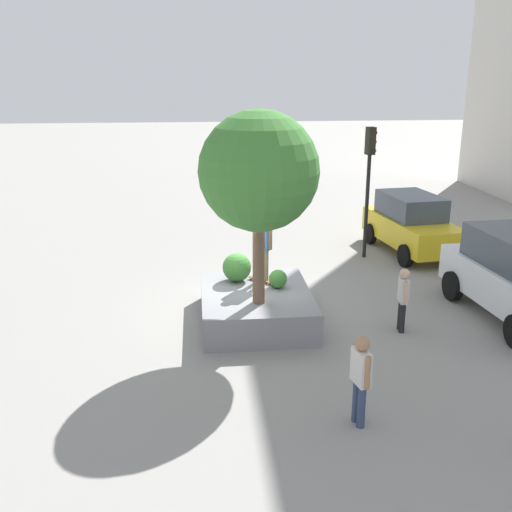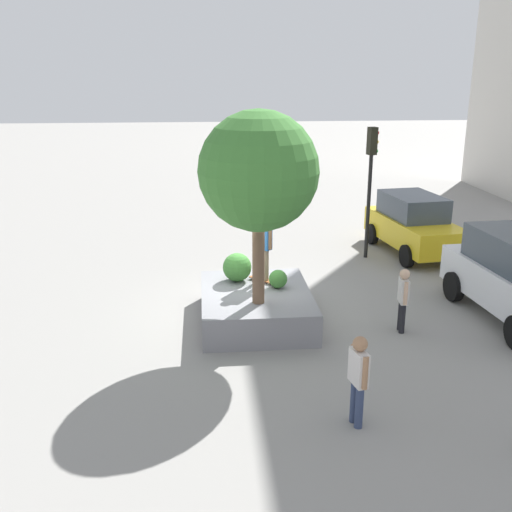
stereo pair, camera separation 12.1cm
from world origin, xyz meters
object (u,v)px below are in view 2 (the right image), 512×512
taxi_cab (413,224)px  passerby_with_bag (358,375)px  pedestrian_crossing (403,296)px  skateboard (263,280)px  plaza_tree (259,172)px  planter_ledge (256,306)px  skateboarder (263,242)px  traffic_light_median (371,170)px

taxi_cab → passerby_with_bag: bearing=-24.4°
taxi_cab → pedestrian_crossing: size_ratio=2.85×
skateboard → taxi_cab: taxi_cab is taller
skateboard → plaza_tree: bearing=-10.4°
planter_ledge → pedestrian_crossing: size_ratio=2.14×
pedestrian_crossing → skateboard: bearing=-117.4°
skateboarder → taxi_cab: (-4.55, 5.52, -0.83)m
plaza_tree → skateboarder: (-1.38, 0.25, -1.96)m
passerby_with_bag → pedestrian_crossing: size_ratio=1.08×
skateboard → skateboarder: skateboarder is taller
taxi_cab → traffic_light_median: bearing=-77.1°
planter_ledge → plaza_tree: bearing=-0.8°
skateboarder → taxi_cab: size_ratio=0.39×
planter_ledge → passerby_with_bag: 4.81m
skateboarder → passerby_with_bag: (5.26, 1.07, -0.86)m
planter_ledge → traffic_light_median: 6.81m
planter_ledge → skateboard: (-0.67, 0.24, 0.44)m
planter_ledge → passerby_with_bag: size_ratio=1.99×
skateboarder → skateboard: bearing=135.0°
plaza_tree → pedestrian_crossing: 4.43m
taxi_cab → pedestrian_crossing: (6.15, -2.43, -0.10)m
taxi_cab → skateboard: bearing=-50.5°
taxi_cab → traffic_light_median: 2.56m
planter_ledge → traffic_light_median: (-4.84, 4.09, 2.51)m
planter_ledge → taxi_cab: bearing=132.2°
taxi_cab → skateboarder: bearing=-50.5°
pedestrian_crossing → plaza_tree: bearing=-93.9°
planter_ledge → skateboard: skateboard is taller
plaza_tree → passerby_with_bag: bearing=18.7°
skateboard → skateboarder: bearing=-45.0°
plaza_tree → passerby_with_bag: (3.89, 1.32, -2.82)m
traffic_light_median → taxi_cab: bearing=102.9°
plaza_tree → skateboarder: bearing=169.6°
plaza_tree → taxi_cab: 8.73m
skateboard → skateboarder: size_ratio=0.43×
traffic_light_median → pedestrian_crossing: traffic_light_median is taller
planter_ledge → taxi_cab: taxi_cab is taller
skateboarder → traffic_light_median: bearing=137.3°
traffic_light_median → pedestrian_crossing: bearing=-7.5°
planter_ledge → passerby_with_bag: passerby_with_bag is taller
planter_ledge → plaza_tree: 3.47m
skateboarder → passerby_with_bag: 5.44m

